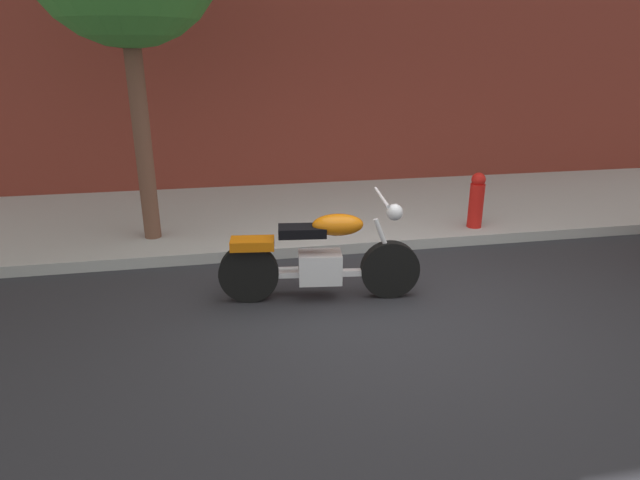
# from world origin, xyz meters

# --- Properties ---
(ground_plane) EXTENTS (60.00, 60.00, 0.00)m
(ground_plane) POSITION_xyz_m (0.00, 0.00, 0.00)
(ground_plane) COLOR #28282D
(sidewalk) EXTENTS (20.64, 3.30, 0.14)m
(sidewalk) POSITION_xyz_m (0.00, 3.19, 0.07)
(sidewalk) COLOR #A9A9A9
(sidewalk) RESTS_ON ground
(motorcycle) EXTENTS (2.08, 0.70, 1.11)m
(motorcycle) POSITION_xyz_m (-0.54, 0.36, 0.45)
(motorcycle) COLOR black
(motorcycle) RESTS_ON ground
(fire_hydrant) EXTENTS (0.20, 0.20, 0.91)m
(fire_hydrant) POSITION_xyz_m (1.93, 1.90, 0.46)
(fire_hydrant) COLOR red
(fire_hydrant) RESTS_ON ground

